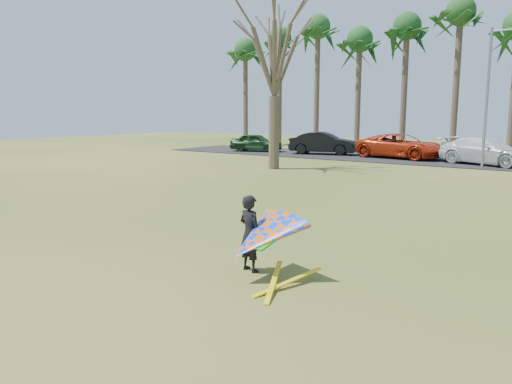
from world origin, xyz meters
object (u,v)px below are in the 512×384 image
Objects in this scene: streetlight at (490,91)px; car_0 at (256,142)px; kite_flyer at (260,237)px; bare_tree_left at (275,48)px; car_3 at (487,151)px; car_2 at (401,146)px; car_1 at (324,143)px.

streetlight is 1.86× the size of car_0.
bare_tree_left is at bearing 122.67° from kite_flyer.
streetlight is 23.60m from kite_flyer.
bare_tree_left is 14.67m from car_3.
streetlight reaches higher than car_2.
car_0 is (-7.85, 9.23, -6.12)m from bare_tree_left.
car_1 is at bearing 166.34° from streetlight.
car_3 is at bearing -107.60° from car_0.
bare_tree_left reaches higher than streetlight.
streetlight is at bearing 90.75° from kite_flyer.
car_1 is (-2.01, 9.96, -6.01)m from bare_tree_left.
bare_tree_left is 1.21× the size of streetlight.
bare_tree_left is at bearing 167.87° from car_2.
kite_flyer is (0.30, -23.32, -3.62)m from streetlight.
car_2 is at bearing 98.00° from car_3.
kite_flyer is at bearing -159.63° from car_3.
bare_tree_left is at bearing 177.05° from car_1.
car_0 is 31.43m from kite_flyer.
streetlight is at bearing -108.62° from car_2.
bare_tree_left reaches higher than kite_flyer.
car_3 is at bearing 99.83° from streetlight.
car_0 is 0.70× the size of car_2.
car_2 is at bearing -102.35° from car_0.
kite_flyer is at bearing -57.33° from bare_tree_left.
streetlight is at bearing -118.04° from car_1.
car_2 is (11.82, 1.02, 0.13)m from car_0.
bare_tree_left is at bearing -145.43° from streetlight.
streetlight is 3.35× the size of kite_flyer.
bare_tree_left is 1.66× the size of car_3.
car_1 is 2.15× the size of kite_flyer.
bare_tree_left reaches higher than car_2.
kite_flyer is at bearing -89.25° from streetlight.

